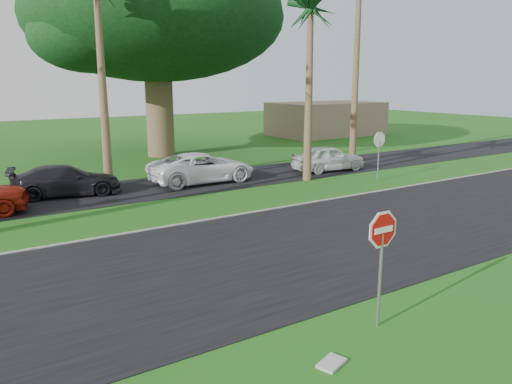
{
  "coord_description": "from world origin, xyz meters",
  "views": [
    {
      "loc": [
        -6.84,
        -9.66,
        5.03
      ],
      "look_at": [
        0.95,
        2.38,
        1.8
      ],
      "focal_mm": 35.0,
      "sensor_mm": 36.0,
      "label": 1
    }
  ],
  "objects_px": {
    "stop_sign_near": "(382,245)",
    "stop_sign_far": "(379,146)",
    "car_dark": "(66,181)",
    "car_minivan": "(202,168)",
    "car_pickup": "(328,158)"
  },
  "relations": [
    {
      "from": "stop_sign_near",
      "to": "stop_sign_far",
      "type": "distance_m",
      "value": 15.91
    },
    {
      "from": "stop_sign_far",
      "to": "car_dark",
      "type": "distance_m",
      "value": 15.07
    },
    {
      "from": "stop_sign_near",
      "to": "car_minivan",
      "type": "xyz_separation_m",
      "value": [
        3.72,
        15.38,
        -1.03
      ]
    },
    {
      "from": "car_minivan",
      "to": "car_pickup",
      "type": "distance_m",
      "value": 7.47
    },
    {
      "from": "stop_sign_near",
      "to": "car_minivan",
      "type": "bearing_deg",
      "value": 76.39
    },
    {
      "from": "stop_sign_far",
      "to": "car_dark",
      "type": "relative_size",
      "value": 0.56
    },
    {
      "from": "car_pickup",
      "to": "stop_sign_far",
      "type": "bearing_deg",
      "value": -168.33
    },
    {
      "from": "stop_sign_far",
      "to": "car_dark",
      "type": "xyz_separation_m",
      "value": [
        -14.17,
        5.01,
        -1.1
      ]
    },
    {
      "from": "stop_sign_far",
      "to": "car_pickup",
      "type": "height_order",
      "value": "stop_sign_far"
    },
    {
      "from": "car_dark",
      "to": "car_minivan",
      "type": "height_order",
      "value": "car_minivan"
    },
    {
      "from": "car_pickup",
      "to": "stop_sign_near",
      "type": "bearing_deg",
      "value": 147.88
    },
    {
      "from": "stop_sign_far",
      "to": "car_pickup",
      "type": "xyz_separation_m",
      "value": [
        -0.37,
        3.42,
        -1.05
      ]
    },
    {
      "from": "car_minivan",
      "to": "car_pickup",
      "type": "height_order",
      "value": "car_minivan"
    },
    {
      "from": "car_minivan",
      "to": "car_pickup",
      "type": "relative_size",
      "value": 1.26
    },
    {
      "from": "stop_sign_near",
      "to": "car_dark",
      "type": "relative_size",
      "value": 0.56
    }
  ]
}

